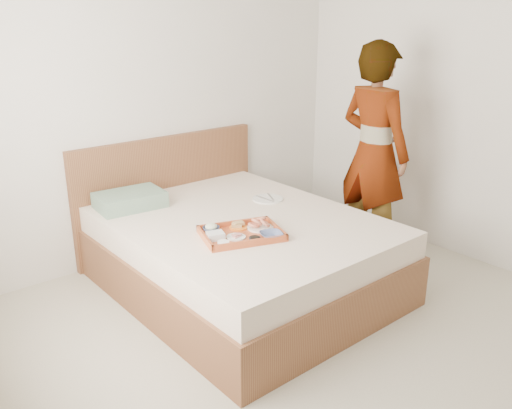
{
  "coord_description": "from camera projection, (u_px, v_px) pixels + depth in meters",
  "views": [
    {
      "loc": [
        -2.13,
        -1.71,
        1.85
      ],
      "look_at": [
        0.05,
        0.9,
        0.65
      ],
      "focal_mm": 37.36,
      "sensor_mm": 36.0,
      "label": 1
    }
  ],
  "objects": [
    {
      "name": "ground",
      "position": [
        347.0,
        349.0,
        3.14
      ],
      "size": [
        3.5,
        4.0,
        0.01
      ],
      "primitive_type": "cube",
      "color": "#BCB49F",
      "rests_on": "ground"
    },
    {
      "name": "wall_back",
      "position": [
        161.0,
        92.0,
        4.16
      ],
      "size": [
        3.5,
        0.01,
        2.6
      ],
      "primitive_type": "cube",
      "color": "silver",
      "rests_on": "ground"
    },
    {
      "name": "bed",
      "position": [
        242.0,
        253.0,
        3.78
      ],
      "size": [
        1.65,
        2.0,
        0.53
      ],
      "primitive_type": "cube",
      "color": "brown",
      "rests_on": "ground"
    },
    {
      "name": "headboard",
      "position": [
        169.0,
        193.0,
        4.41
      ],
      "size": [
        1.65,
        0.06,
        0.95
      ],
      "primitive_type": "cube",
      "color": "brown",
      "rests_on": "ground"
    },
    {
      "name": "pillow",
      "position": [
        130.0,
        200.0,
        3.9
      ],
      "size": [
        0.5,
        0.36,
        0.11
      ],
      "primitive_type": "cube",
      "rotation": [
        0.0,
        0.0,
        -0.09
      ],
      "color": "gray",
      "rests_on": "bed"
    },
    {
      "name": "tray",
      "position": [
        242.0,
        233.0,
        3.38
      ],
      "size": [
        0.59,
        0.51,
        0.05
      ],
      "primitive_type": "cube",
      "rotation": [
        0.0,
        0.0,
        -0.34
      ],
      "color": "#CD652F",
      "rests_on": "bed"
    },
    {
      "name": "prawn_plate",
      "position": [
        260.0,
        228.0,
        3.48
      ],
      "size": [
        0.22,
        0.22,
        0.01
      ],
      "primitive_type": "cylinder",
      "rotation": [
        0.0,
        0.0,
        -0.34
      ],
      "color": "white",
      "rests_on": "tray"
    },
    {
      "name": "navy_bowl_big",
      "position": [
        271.0,
        235.0,
        3.33
      ],
      "size": [
        0.18,
        0.18,
        0.03
      ],
      "primitive_type": "imported",
      "rotation": [
        0.0,
        0.0,
        -0.34
      ],
      "color": "navy",
      "rests_on": "tray"
    },
    {
      "name": "sauce_dish",
      "position": [
        255.0,
        239.0,
        3.28
      ],
      "size": [
        0.09,
        0.09,
        0.03
      ],
      "primitive_type": "cylinder",
      "rotation": [
        0.0,
        0.0,
        -0.34
      ],
      "color": "black",
      "rests_on": "tray"
    },
    {
      "name": "meat_plate",
      "position": [
        236.0,
        237.0,
        3.34
      ],
      "size": [
        0.16,
        0.16,
        0.01
      ],
      "primitive_type": "cylinder",
      "rotation": [
        0.0,
        0.0,
        -0.34
      ],
      "color": "white",
      "rests_on": "tray"
    },
    {
      "name": "bread_plate",
      "position": [
        238.0,
        227.0,
        3.49
      ],
      "size": [
        0.15,
        0.15,
        0.01
      ],
      "primitive_type": "cylinder",
      "rotation": [
        0.0,
        0.0,
        -0.34
      ],
      "color": "orange",
      "rests_on": "tray"
    },
    {
      "name": "salad_bowl",
      "position": [
        211.0,
        229.0,
        3.42
      ],
      "size": [
        0.14,
        0.14,
        0.03
      ],
      "primitive_type": "imported",
      "rotation": [
        0.0,
        0.0,
        -0.34
      ],
      "color": "navy",
      "rests_on": "tray"
    },
    {
      "name": "plastic_tub",
      "position": [
        215.0,
        236.0,
        3.31
      ],
      "size": [
        0.13,
        0.12,
        0.05
      ],
      "primitive_type": "cube",
      "rotation": [
        0.0,
        0.0,
        -0.34
      ],
      "color": "silver",
      "rests_on": "tray"
    },
    {
      "name": "cheese_round",
      "position": [
        223.0,
        243.0,
        3.22
      ],
      "size": [
        0.09,
        0.09,
        0.03
      ],
      "primitive_type": "cylinder",
      "rotation": [
        0.0,
        0.0,
        -0.34
      ],
      "color": "white",
      "rests_on": "tray"
    },
    {
      "name": "dinner_plate",
      "position": [
        268.0,
        199.0,
        4.08
      ],
      "size": [
        0.29,
        0.29,
        0.01
      ],
      "primitive_type": "cylinder",
      "rotation": [
        0.0,
        0.0,
        -0.28
      ],
      "color": "white",
      "rests_on": "bed"
    },
    {
      "name": "person",
      "position": [
        374.0,
        153.0,
        4.15
      ],
      "size": [
        0.42,
        0.63,
        1.7
      ],
      "primitive_type": "imported",
      "rotation": [
        0.0,
        0.0,
        1.55
      ],
      "color": "white",
      "rests_on": "ground"
    }
  ]
}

